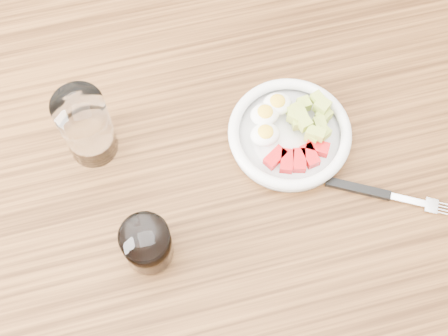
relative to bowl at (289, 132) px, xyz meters
The scene contains 6 objects.
ground 0.80m from the bowl, 154.41° to the right, with size 4.00×4.00×0.00m, color brown.
dining_table 0.16m from the bowl, 154.41° to the right, with size 1.50×0.90×0.77m.
bowl is the anchor object (origin of this frame).
fork 0.16m from the bowl, 51.26° to the right, with size 0.18×0.11×0.01m.
water_glass 0.30m from the bowl, 168.76° to the left, with size 0.07×0.07×0.13m, color white.
coffee_glass 0.28m from the bowl, 152.49° to the right, with size 0.07×0.07×0.08m.
Camera 1 is at (-0.10, -0.34, 1.64)m, focal length 50.00 mm.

